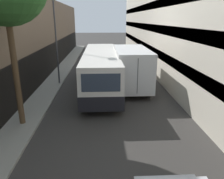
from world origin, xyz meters
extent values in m
plane|color=#33302D|center=(0.00, 15.00, 0.00)|extent=(150.00, 150.00, 0.00)
cube|color=gray|center=(-4.60, 15.00, 0.06)|extent=(1.66, 60.00, 0.12)
cube|color=brown|center=(-6.63, 15.00, 3.55)|extent=(2.40, 60.00, 7.11)
cube|color=black|center=(-5.97, 15.00, 1.42)|extent=(1.08, 60.00, 2.84)
cube|color=beige|center=(5.57, 15.00, 4.63)|extent=(2.40, 60.00, 9.25)
cube|color=#333D47|center=(4.91, 15.00, 2.31)|extent=(1.08, 60.00, 0.70)
cube|color=#333D47|center=(4.91, 15.00, 4.35)|extent=(1.08, 60.00, 0.70)
cube|color=silver|center=(-0.57, 17.65, 1.63)|extent=(2.46, 11.05, 2.41)
cube|color=black|center=(-0.57, 17.65, 0.85)|extent=(2.49, 11.07, 0.84)
cube|color=#2D3847|center=(-0.57, 17.65, 1.99)|extent=(2.50, 10.16, 0.77)
cube|color=#2D3847|center=(-0.57, 12.11, 2.05)|extent=(2.02, 0.04, 0.96)
cylinder|color=black|center=(-1.66, 21.07, 0.50)|extent=(0.24, 1.00, 1.00)
cylinder|color=black|center=(0.51, 21.07, 0.50)|extent=(0.24, 1.00, 1.00)
cylinder|color=black|center=(-1.66, 14.22, 0.50)|extent=(0.24, 1.00, 1.00)
cylinder|color=black|center=(0.51, 14.22, 0.50)|extent=(0.24, 1.00, 1.00)
cube|color=silver|center=(1.73, 21.37, 1.31)|extent=(2.29, 2.23, 1.81)
cube|color=silver|center=(1.73, 17.38, 1.75)|extent=(2.38, 5.74, 2.68)
cube|color=#4C4C4C|center=(1.73, 14.50, 1.75)|extent=(0.05, 0.02, 2.28)
cylinder|color=black|center=(0.65, 21.37, 0.48)|extent=(0.22, 0.96, 0.96)
cylinder|color=black|center=(2.80, 21.37, 0.48)|extent=(0.22, 0.96, 0.96)
cylinder|color=black|center=(0.65, 15.80, 0.48)|extent=(0.22, 0.96, 0.96)
cylinder|color=black|center=(2.80, 15.80, 0.48)|extent=(0.22, 0.96, 0.96)
cylinder|color=#38383D|center=(-4.02, 18.84, 3.95)|extent=(0.12, 0.12, 7.65)
cylinder|color=#4C3823|center=(-4.60, 11.64, 2.75)|extent=(0.28, 0.28, 5.26)
camera|label=1|loc=(-0.54, 1.35, 5.17)|focal=35.00mm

